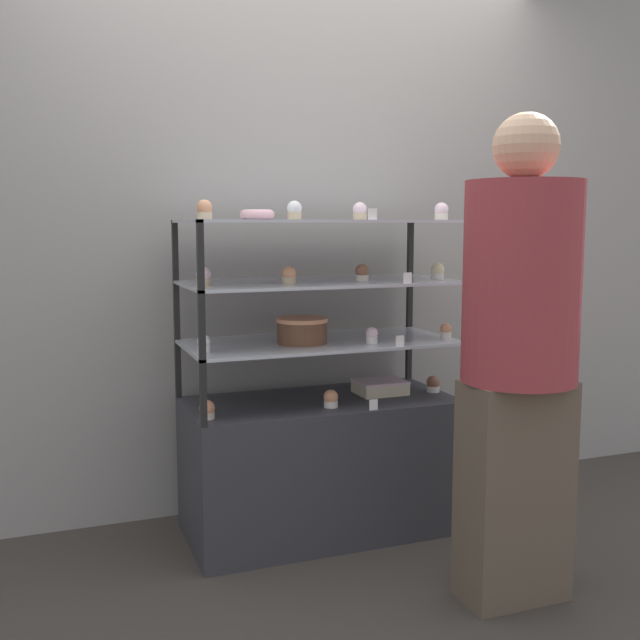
% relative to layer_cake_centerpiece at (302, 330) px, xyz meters
% --- Properties ---
extents(ground_plane, '(20.00, 20.00, 0.00)m').
position_rel_layer_cake_centerpiece_xyz_m(ground_plane, '(0.09, 0.03, -0.89)').
color(ground_plane, '#38332D').
extents(back_wall, '(8.00, 0.05, 2.60)m').
position_rel_layer_cake_centerpiece_xyz_m(back_wall, '(0.09, 0.45, 0.41)').
color(back_wall, gray).
rests_on(back_wall, ground_plane).
extents(display_base, '(1.14, 0.54, 0.58)m').
position_rel_layer_cake_centerpiece_xyz_m(display_base, '(0.09, 0.03, -0.60)').
color(display_base, '#333338').
rests_on(display_base, ground_plane).
extents(display_riser_lower, '(1.14, 0.54, 0.25)m').
position_rel_layer_cake_centerpiece_xyz_m(display_riser_lower, '(0.09, 0.03, -0.07)').
color(display_riser_lower, black).
rests_on(display_riser_lower, display_base).
extents(display_riser_middle, '(1.14, 0.54, 0.25)m').
position_rel_layer_cake_centerpiece_xyz_m(display_riser_middle, '(0.09, 0.03, 0.19)').
color(display_riser_middle, black).
rests_on(display_riser_middle, display_riser_lower).
extents(display_riser_upper, '(1.14, 0.54, 0.25)m').
position_rel_layer_cake_centerpiece_xyz_m(display_riser_upper, '(0.09, 0.03, 0.44)').
color(display_riser_upper, black).
rests_on(display_riser_upper, display_riser_middle).
extents(layer_cake_centerpiece, '(0.22, 0.22, 0.11)m').
position_rel_layer_cake_centerpiece_xyz_m(layer_cake_centerpiece, '(0.00, 0.00, 0.00)').
color(layer_cake_centerpiece, brown).
rests_on(layer_cake_centerpiece, display_riser_lower).
extents(sheet_cake_frosted, '(0.21, 0.17, 0.06)m').
position_rel_layer_cake_centerpiece_xyz_m(sheet_cake_frosted, '(0.38, 0.04, -0.28)').
color(sheet_cake_frosted, beige).
rests_on(sheet_cake_frosted, display_base).
extents(cupcake_0, '(0.06, 0.06, 0.07)m').
position_rel_layer_cake_centerpiece_xyz_m(cupcake_0, '(-0.43, -0.11, -0.27)').
color(cupcake_0, beige).
rests_on(cupcake_0, display_base).
extents(cupcake_1, '(0.06, 0.06, 0.07)m').
position_rel_layer_cake_centerpiece_xyz_m(cupcake_1, '(0.09, -0.11, -0.27)').
color(cupcake_1, white).
rests_on(cupcake_1, display_base).
extents(cupcake_2, '(0.06, 0.06, 0.07)m').
position_rel_layer_cake_centerpiece_xyz_m(cupcake_2, '(0.62, -0.01, -0.27)').
color(cupcake_2, white).
rests_on(cupcake_2, display_base).
extents(price_tag_0, '(0.04, 0.00, 0.04)m').
position_rel_layer_cake_centerpiece_xyz_m(price_tag_0, '(0.23, -0.22, -0.29)').
color(price_tag_0, white).
rests_on(price_tag_0, display_base).
extents(cupcake_3, '(0.05, 0.05, 0.07)m').
position_rel_layer_cake_centerpiece_xyz_m(cupcake_3, '(-0.43, -0.07, -0.02)').
color(cupcake_3, white).
rests_on(cupcake_3, display_riser_lower).
extents(cupcake_4, '(0.05, 0.05, 0.07)m').
position_rel_layer_cake_centerpiece_xyz_m(cupcake_4, '(0.27, -0.11, -0.02)').
color(cupcake_4, white).
rests_on(cupcake_4, display_riser_lower).
extents(cupcake_5, '(0.05, 0.05, 0.07)m').
position_rel_layer_cake_centerpiece_xyz_m(cupcake_5, '(0.62, -0.10, -0.02)').
color(cupcake_5, white).
rests_on(cupcake_5, display_riser_lower).
extents(price_tag_1, '(0.04, 0.00, 0.04)m').
position_rel_layer_cake_centerpiece_xyz_m(price_tag_1, '(0.34, -0.22, -0.03)').
color(price_tag_1, white).
rests_on(price_tag_1, display_riser_lower).
extents(cupcake_6, '(0.06, 0.06, 0.07)m').
position_rel_layer_cake_centerpiece_xyz_m(cupcake_6, '(-0.41, -0.02, 0.24)').
color(cupcake_6, '#CCB28C').
rests_on(cupcake_6, display_riser_middle).
extents(cupcake_7, '(0.06, 0.06, 0.07)m').
position_rel_layer_cake_centerpiece_xyz_m(cupcake_7, '(-0.07, -0.05, 0.24)').
color(cupcake_7, '#CCB28C').
rests_on(cupcake_7, display_riser_middle).
extents(cupcake_8, '(0.06, 0.06, 0.07)m').
position_rel_layer_cake_centerpiece_xyz_m(cupcake_8, '(0.25, -0.04, 0.24)').
color(cupcake_8, beige).
rests_on(cupcake_8, display_riser_middle).
extents(cupcake_9, '(0.06, 0.06, 0.07)m').
position_rel_layer_cake_centerpiece_xyz_m(cupcake_9, '(0.60, -0.05, 0.24)').
color(cupcake_9, white).
rests_on(cupcake_9, display_riser_middle).
extents(price_tag_2, '(0.04, 0.00, 0.04)m').
position_rel_layer_cake_centerpiece_xyz_m(price_tag_2, '(0.37, -0.22, 0.22)').
color(price_tag_2, white).
rests_on(price_tag_2, display_riser_middle).
extents(cupcake_10, '(0.06, 0.06, 0.07)m').
position_rel_layer_cake_centerpiece_xyz_m(cupcake_10, '(-0.42, -0.11, 0.49)').
color(cupcake_10, '#CCB28C').
rests_on(cupcake_10, display_riser_upper).
extents(cupcake_11, '(0.06, 0.06, 0.07)m').
position_rel_layer_cake_centerpiece_xyz_m(cupcake_11, '(-0.07, -0.10, 0.49)').
color(cupcake_11, '#CCB28C').
rests_on(cupcake_11, display_riser_upper).
extents(cupcake_12, '(0.06, 0.06, 0.07)m').
position_rel_layer_cake_centerpiece_xyz_m(cupcake_12, '(0.25, -0.01, 0.49)').
color(cupcake_12, '#CCB28C').
rests_on(cupcake_12, display_riser_upper).
extents(cupcake_13, '(0.06, 0.06, 0.07)m').
position_rel_layer_cake_centerpiece_xyz_m(cupcake_13, '(0.60, -0.09, 0.49)').
color(cupcake_13, beige).
rests_on(cupcake_13, display_riser_upper).
extents(price_tag_3, '(0.04, 0.00, 0.04)m').
position_rel_layer_cake_centerpiece_xyz_m(price_tag_3, '(0.22, -0.22, 0.48)').
color(price_tag_3, white).
rests_on(price_tag_3, display_riser_upper).
extents(donut_glazed, '(0.14, 0.14, 0.04)m').
position_rel_layer_cake_centerpiece_xyz_m(donut_glazed, '(-0.18, 0.04, 0.48)').
color(donut_glazed, '#EFB2BC').
rests_on(donut_glazed, display_riser_upper).
extents(customer_figure, '(0.40, 0.40, 1.70)m').
position_rel_layer_cake_centerpiece_xyz_m(customer_figure, '(0.52, -0.76, 0.02)').
color(customer_figure, brown).
rests_on(customer_figure, ground_plane).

